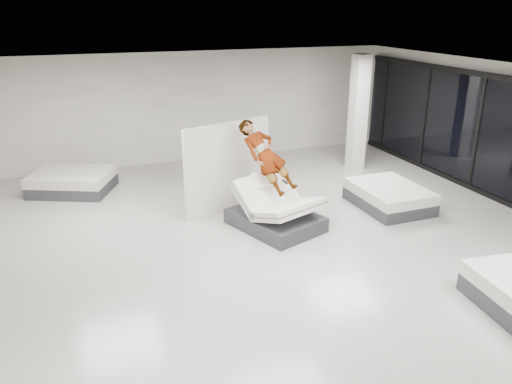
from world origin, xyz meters
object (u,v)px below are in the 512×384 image
(flat_bed_left_far, at_px, (72,182))
(column, at_px, (358,114))
(remote, at_px, (285,182))
(person, at_px, (266,170))
(flat_bed_right_far, at_px, (389,197))
(hero_bed, at_px, (276,212))
(divider_panel, at_px, (228,168))

(flat_bed_left_far, bearing_deg, column, -6.05)
(remote, relative_size, column, 0.04)
(person, height_order, remote, person)
(person, relative_size, flat_bed_right_far, 0.95)
(column, bearing_deg, flat_bed_left_far, 173.95)
(hero_bed, relative_size, column, 0.68)
(remote, distance_m, flat_bed_left_far, 5.66)
(remote, relative_size, divider_panel, 0.06)
(remote, xyz_separation_m, flat_bed_left_far, (-4.18, 3.75, -0.73))
(divider_panel, bearing_deg, remote, -74.23)
(hero_bed, relative_size, flat_bed_right_far, 1.17)
(flat_bed_left_far, bearing_deg, person, -42.25)
(person, xyz_separation_m, divider_panel, (-0.52, 0.97, -0.18))
(hero_bed, height_order, column, column)
(flat_bed_right_far, relative_size, column, 0.58)
(hero_bed, bearing_deg, column, 39.07)
(flat_bed_left_far, height_order, column, column)
(person, relative_size, column, 0.55)
(divider_panel, height_order, flat_bed_right_far, divider_panel)
(remote, xyz_separation_m, column, (3.46, 2.94, 0.62))
(hero_bed, relative_size, remote, 15.45)
(flat_bed_right_far, distance_m, flat_bed_left_far, 7.77)
(hero_bed, relative_size, flat_bed_left_far, 0.95)
(remote, bearing_deg, hero_bed, 172.42)
(hero_bed, bearing_deg, flat_bed_right_far, 3.27)
(flat_bed_right_far, bearing_deg, remote, -177.50)
(hero_bed, distance_m, column, 4.90)
(remote, height_order, divider_panel, divider_panel)
(person, relative_size, remote, 12.62)
(remote, height_order, flat_bed_right_far, remote)
(hero_bed, distance_m, flat_bed_right_far, 2.91)
(hero_bed, xyz_separation_m, flat_bed_left_far, (-3.96, 3.80, -0.10))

